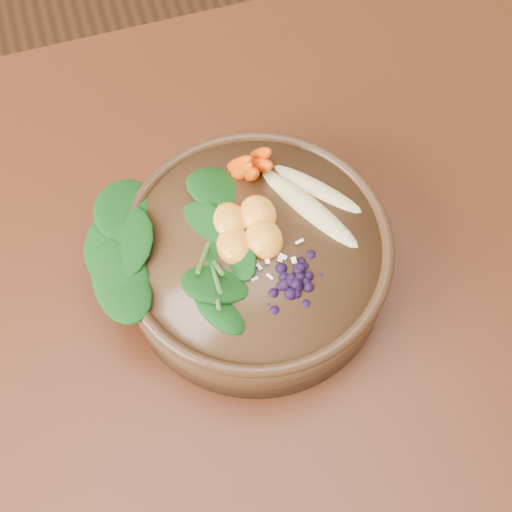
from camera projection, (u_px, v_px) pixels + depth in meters
ground at (239, 462)px, 1.43m from camera, size 4.00×4.00×0.00m
dining_table at (228, 353)px, 0.85m from camera, size 1.60×0.90×0.75m
stoneware_bowl at (256, 260)px, 0.76m from camera, size 0.37×0.37×0.08m
kale_heap at (186, 218)px, 0.71m from camera, size 0.23×0.22×0.04m
carrot_cluster at (247, 148)px, 0.73m from camera, size 0.08×0.08×0.08m
banana_halves at (314, 191)px, 0.74m from camera, size 0.12×0.15×0.03m
mandarin_cluster at (246, 223)px, 0.72m from camera, size 0.11×0.11×0.03m
blueberry_pile at (297, 273)px, 0.69m from camera, size 0.16×0.14×0.04m
coconut_flakes at (270, 254)px, 0.71m from camera, size 0.11×0.10×0.01m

